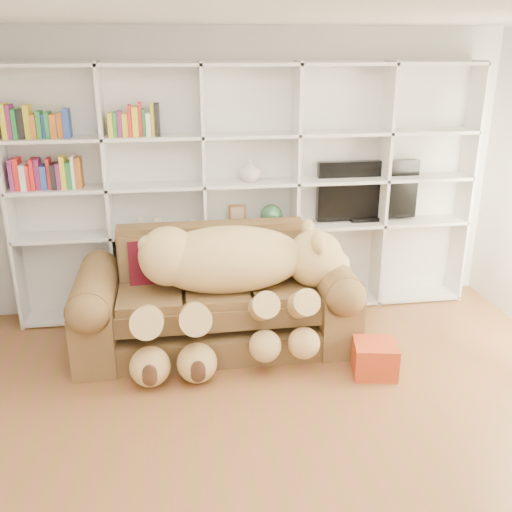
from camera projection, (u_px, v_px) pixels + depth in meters
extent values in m
plane|color=brown|center=(300.00, 456.00, 3.71)|extent=(5.00, 5.00, 0.00)
plane|color=white|center=(315.00, 4.00, 2.79)|extent=(5.00, 5.00, 0.00)
cube|color=silver|center=(247.00, 174.00, 5.58)|extent=(5.00, 0.02, 2.70)
cube|color=silver|center=(248.00, 189.00, 5.59)|extent=(4.40, 0.03, 2.40)
cube|color=silver|center=(9.00, 202.00, 5.13)|extent=(0.03, 0.35, 2.40)
cube|color=silver|center=(109.00, 198.00, 5.26)|extent=(0.03, 0.35, 2.40)
cube|color=silver|center=(204.00, 195.00, 5.38)|extent=(0.03, 0.35, 2.40)
cube|color=silver|center=(295.00, 192.00, 5.51)|extent=(0.03, 0.35, 2.40)
cube|color=silver|center=(382.00, 188.00, 5.63)|extent=(0.03, 0.35, 2.40)
cube|color=silver|center=(465.00, 185.00, 5.76)|extent=(0.03, 0.35, 2.40)
cube|color=silver|center=(250.00, 305.00, 5.84)|extent=(4.40, 0.35, 0.03)
cube|color=silver|center=(250.00, 228.00, 5.56)|extent=(4.40, 0.35, 0.03)
cube|color=silver|center=(250.00, 183.00, 5.41)|extent=(4.40, 0.35, 0.03)
cube|color=silver|center=(250.00, 135.00, 5.26)|extent=(4.40, 0.35, 0.03)
cube|color=silver|center=(250.00, 64.00, 5.05)|extent=(4.40, 0.35, 0.03)
cube|color=brown|center=(217.00, 331.00, 5.10)|extent=(2.28, 0.92, 0.24)
cube|color=brown|center=(216.00, 296.00, 4.95)|extent=(1.70, 0.76, 0.33)
cube|color=brown|center=(212.00, 254.00, 5.27)|extent=(1.70, 0.22, 0.60)
cube|color=brown|center=(98.00, 321.00, 4.89)|extent=(0.35, 1.03, 0.60)
cube|color=brown|center=(329.00, 306.00, 5.18)|extent=(0.35, 1.03, 0.60)
cylinder|color=brown|center=(95.00, 289.00, 4.79)|extent=(0.35, 0.98, 0.35)
cylinder|color=brown|center=(330.00, 275.00, 5.08)|extent=(0.35, 0.98, 0.35)
ellipsoid|color=tan|center=(229.00, 259.00, 4.82)|extent=(1.32, 0.64, 0.57)
sphere|color=tan|center=(168.00, 256.00, 4.73)|extent=(0.50, 0.50, 0.50)
sphere|color=tan|center=(315.00, 259.00, 4.94)|extent=(0.50, 0.50, 0.50)
sphere|color=#DBB190|center=(336.00, 265.00, 4.99)|extent=(0.25, 0.25, 0.25)
sphere|color=#3D2416|center=(347.00, 265.00, 5.01)|extent=(0.08, 0.08, 0.08)
ellipsoid|color=tan|center=(318.00, 243.00, 4.70)|extent=(0.12, 0.20, 0.20)
ellipsoid|color=tan|center=(308.00, 230.00, 5.03)|extent=(0.12, 0.20, 0.20)
sphere|color=tan|center=(148.00, 245.00, 4.67)|extent=(0.17, 0.17, 0.17)
cylinder|color=tan|center=(261.00, 308.00, 4.64)|extent=(0.22, 0.61, 0.44)
cylinder|color=tan|center=(300.00, 306.00, 4.68)|extent=(0.22, 0.61, 0.44)
cylinder|color=tan|center=(148.00, 321.00, 4.52)|extent=(0.25, 0.70, 0.51)
cylinder|color=tan|center=(194.00, 318.00, 4.57)|extent=(0.25, 0.70, 0.51)
sphere|color=tan|center=(265.00, 347.00, 4.54)|extent=(0.26, 0.26, 0.26)
sphere|color=tan|center=(304.00, 344.00, 4.59)|extent=(0.26, 0.26, 0.26)
sphere|color=tan|center=(150.00, 366.00, 4.44)|extent=(0.32, 0.32, 0.32)
sphere|color=tan|center=(197.00, 362.00, 4.49)|extent=(0.32, 0.32, 0.32)
cube|color=#500D20|center=(153.00, 264.00, 5.01)|extent=(0.43, 0.25, 0.44)
cube|color=#B33A17|center=(375.00, 358.00, 4.61)|extent=(0.40, 0.38, 0.27)
cube|color=black|center=(367.00, 190.00, 5.67)|extent=(1.02, 0.08, 0.59)
cube|color=black|center=(365.00, 218.00, 5.77)|extent=(0.34, 0.18, 0.04)
cube|color=brown|center=(237.00, 216.00, 5.50)|extent=(0.17, 0.03, 0.21)
sphere|color=#31603E|center=(271.00, 215.00, 5.55)|extent=(0.21, 0.21, 0.21)
cylinder|color=beige|center=(140.00, 224.00, 5.39)|extent=(0.09, 0.09, 0.15)
cylinder|color=beige|center=(157.00, 224.00, 5.41)|extent=(0.08, 0.08, 0.13)
sphere|color=silver|center=(192.00, 224.00, 5.46)|extent=(0.09, 0.09, 0.09)
imported|color=beige|center=(250.00, 170.00, 5.37)|extent=(0.26, 0.26, 0.21)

